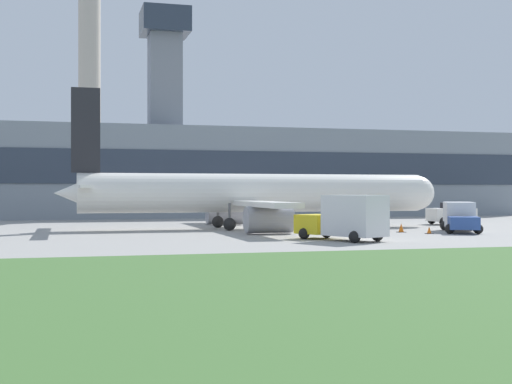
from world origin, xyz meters
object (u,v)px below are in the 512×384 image
object	(u,v)px
airplane	(252,195)
ground_crew_person	(375,220)
fuel_truck	(460,217)
pushback_tug	(451,214)
baggage_truck	(346,218)

from	to	relation	value
airplane	ground_crew_person	distance (m)	10.01
airplane	fuel_truck	distance (m)	15.81
pushback_tug	baggage_truck	bearing A→B (deg)	-135.29
pushback_tug	baggage_truck	world-z (taller)	baggage_truck
airplane	ground_crew_person	xyz separation A→B (m)	(7.64, -6.21, -1.81)
ground_crew_person	baggage_truck	bearing A→B (deg)	-124.51
pushback_tug	fuel_truck	world-z (taller)	fuel_truck
pushback_tug	fuel_truck	size ratio (longest dim) A/B	0.60
baggage_truck	ground_crew_person	bearing A→B (deg)	55.49
baggage_truck	fuel_truck	xyz separation A→B (m)	(11.63, 6.56, -0.25)
pushback_tug	ground_crew_person	xyz separation A→B (m)	(-11.29, -8.56, -0.01)
pushback_tug	ground_crew_person	bearing A→B (deg)	-142.83
airplane	baggage_truck	size ratio (longest dim) A/B	4.93
baggage_truck	ground_crew_person	distance (m)	9.95
baggage_truck	ground_crew_person	size ratio (longest dim) A/B	3.60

